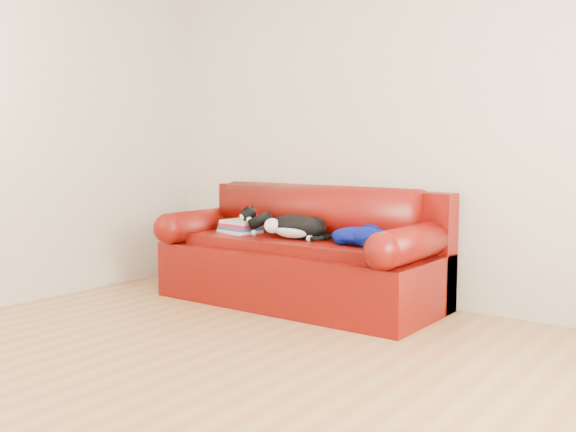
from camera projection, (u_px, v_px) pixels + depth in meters
name	position (u px, v px, depth m)	size (l,w,h in m)	color
ground	(223.00, 373.00, 3.52)	(4.50, 4.50, 0.00)	#995F3D
room_shell	(241.00, 46.00, 3.28)	(4.52, 4.02, 2.61)	beige
sofa_base	(299.00, 272.00, 5.03)	(2.10, 0.90, 0.50)	#420502
sofa_back	(318.00, 228.00, 5.19)	(2.10, 1.01, 0.88)	#420502
book_stack	(241.00, 227.00, 5.25)	(0.35, 0.30, 0.10)	#F1E3D0
cat	(294.00, 227.00, 4.91)	(0.62, 0.39, 0.22)	black
blanket	(359.00, 235.00, 4.67)	(0.46, 0.43, 0.14)	#02023E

